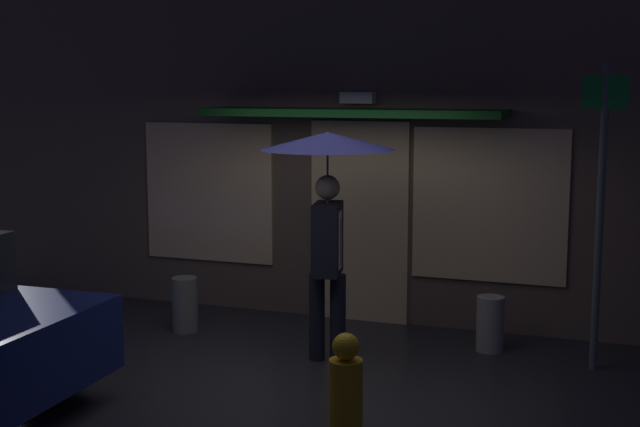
# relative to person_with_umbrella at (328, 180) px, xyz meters

# --- Properties ---
(ground_plane) EXTENTS (18.00, 18.00, 0.00)m
(ground_plane) POSITION_rel_person_with_umbrella_xyz_m (-0.15, -0.71, -1.71)
(ground_plane) COLOR #26262B
(building_facade) EXTENTS (9.78, 1.00, 4.24)m
(building_facade) POSITION_rel_person_with_umbrella_xyz_m (-0.15, 1.62, 0.39)
(building_facade) COLOR brown
(building_facade) RESTS_ON ground
(person_with_umbrella) EXTENTS (1.24, 1.24, 2.16)m
(person_with_umbrella) POSITION_rel_person_with_umbrella_xyz_m (0.00, 0.00, 0.00)
(person_with_umbrella) COLOR black
(person_with_umbrella) RESTS_ON ground
(street_sign_post) EXTENTS (0.40, 0.07, 2.77)m
(street_sign_post) POSITION_rel_person_with_umbrella_xyz_m (2.38, 0.60, -0.16)
(street_sign_post) COLOR #595B60
(street_sign_post) RESTS_ON ground
(sidewalk_bollard) EXTENTS (0.27, 0.27, 0.54)m
(sidewalk_bollard) POSITION_rel_person_with_umbrella_xyz_m (1.40, 0.82, -1.44)
(sidewalk_bollard) COLOR #9E998E
(sidewalk_bollard) RESTS_ON ground
(sidewalk_bollard_2) EXTENTS (0.27, 0.27, 0.58)m
(sidewalk_bollard_2) POSITION_rel_person_with_umbrella_xyz_m (-1.74, 0.40, -1.42)
(sidewalk_bollard_2) COLOR slate
(sidewalk_bollard_2) RESTS_ON ground
(fire_hydrant) EXTENTS (0.25, 0.25, 0.83)m
(fire_hydrant) POSITION_rel_person_with_umbrella_xyz_m (0.78, -1.80, -1.33)
(fire_hydrant) COLOR gold
(fire_hydrant) RESTS_ON ground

